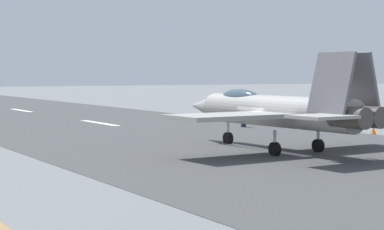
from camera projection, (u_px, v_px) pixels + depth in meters
ground_plane at (261, 149)px, 41.32m from camera, size 400.00×400.00×0.00m
runway_strip at (261, 149)px, 41.31m from camera, size 240.00×26.00×0.02m
fighter_jet at (277, 110)px, 40.16m from camera, size 16.68×14.76×5.58m
crew_person at (244, 117)px, 58.09m from camera, size 0.68×0.38×1.72m
marker_cone_mid at (373, 130)px, 51.57m from camera, size 0.44×0.44×0.55m
marker_cone_far at (249, 118)px, 65.52m from camera, size 0.44×0.44×0.55m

